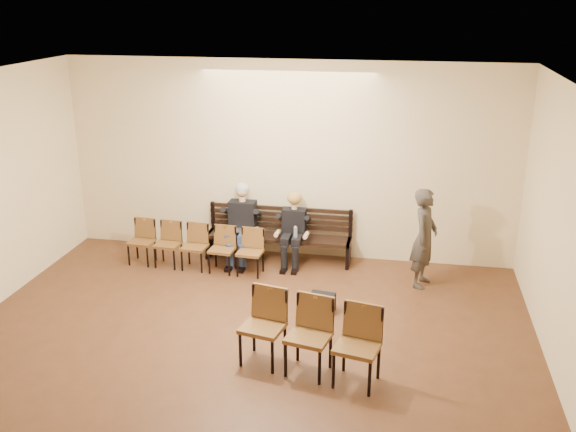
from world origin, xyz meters
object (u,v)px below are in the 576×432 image
laptop (241,232)px  passerby (425,231)px  chair_row_back (308,337)px  chair_row_front (195,247)px  bench (278,248)px  bag (322,303)px  water_bottle (295,239)px  seated_man (241,223)px  seated_woman (293,232)px

laptop → passerby: 3.17m
laptop → chair_row_back: bearing=-71.2°
laptop → passerby: size_ratio=0.19×
passerby → chair_row_front: (-3.86, -0.06, -0.55)m
bench → bag: (1.04, -1.82, -0.09)m
bench → chair_row_back: bearing=-72.6°
passerby → water_bottle: bearing=98.7°
seated_man → chair_row_back: 3.79m
seated_man → chair_row_back: seated_man is taller
seated_woman → bench: bearing=157.7°
bench → seated_man: seated_man is taller
chair_row_front → water_bottle: bearing=13.7°
chair_row_back → seated_man: bearing=129.3°
seated_woman → chair_row_back: (0.80, -3.37, -0.09)m
seated_man → chair_row_back: (1.73, -3.37, -0.21)m
chair_row_front → chair_row_back: (2.43, -2.84, 0.10)m
seated_woman → chair_row_front: bearing=-162.0°
seated_man → chair_row_front: 0.93m
water_bottle → bag: 1.68m
seated_woman → laptop: size_ratio=3.33×
bench → laptop: size_ratio=7.36×
seated_woman → bag: 1.91m
seated_man → water_bottle: bearing=-12.4°
bag → seated_man: bearing=134.6°
seated_woman → bag: (0.75, -1.70, -0.45)m
bench → laptop: 0.75m
laptop → bag: bearing=-52.6°
seated_woman → laptop: seated_woman is taller
passerby → seated_woman: bearing=93.3°
laptop → water_bottle: (0.98, -0.10, -0.02)m
seated_man → water_bottle: (1.01, -0.22, -0.15)m
passerby → chair_row_front: size_ratio=0.78×
laptop → chair_row_front: 0.86m
bench → bag: bearing=-60.3°
bench → chair_row_front: 1.50m
bag → chair_row_front: 2.67m
bag → chair_row_back: (0.05, -1.67, 0.36)m
seated_woman → chair_row_back: size_ratio=0.66×
water_bottle → chair_row_back: chair_row_back is taller
bag → chair_row_front: (-2.38, 1.17, 0.26)m
chair_row_front → chair_row_back: chair_row_back is taller
passerby → chair_row_back: (-1.43, -2.89, -0.45)m
laptop → chair_row_back: (1.70, -3.24, -0.08)m
chair_row_back → seated_woman: bearing=115.5°
seated_man → chair_row_front: (-0.70, -0.53, -0.31)m
seated_man → passerby: 3.20m
water_bottle → chair_row_back: bearing=-77.1°
bench → laptop: laptop is taller
seated_woman → laptop: 0.91m
chair_row_back → bench: bearing=119.5°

